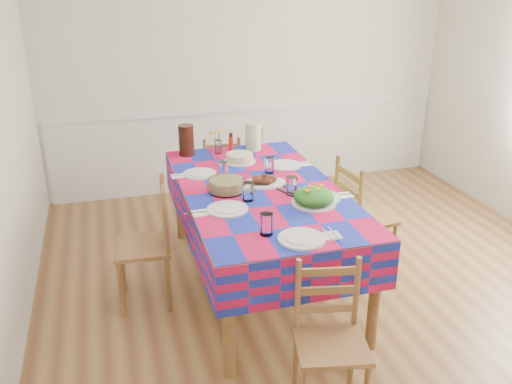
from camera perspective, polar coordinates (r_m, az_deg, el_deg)
room at (r=3.73m, az=9.78°, el=6.80°), size 4.58×5.08×2.78m
wainscot at (r=6.21m, az=-0.51°, el=5.06°), size 4.41×0.06×0.92m
dining_table at (r=4.07m, az=0.42°, el=-0.72°), size 1.14×2.13×0.83m
setting_near_head at (r=3.28m, az=3.59°, el=-4.35°), size 0.47×0.32×0.14m
setting_left_near at (r=3.70m, az=-2.32°, el=-1.13°), size 0.51×0.31×0.14m
setting_left_far at (r=4.28m, az=-5.15°, el=2.08°), size 0.48×0.29×0.13m
setting_right_near at (r=3.88m, az=5.82°, el=-0.10°), size 0.53×0.30×0.14m
setting_right_far at (r=4.42m, az=2.55°, el=2.86°), size 0.51×0.29×0.13m
meat_platter at (r=4.09m, az=0.85°, el=1.16°), size 0.34×0.24×0.07m
salad_platter at (r=3.75m, az=6.10°, el=-0.56°), size 0.31×0.31×0.13m
pasta_bowl at (r=3.95m, az=-3.13°, el=0.70°), size 0.26×0.26×0.10m
cake at (r=4.57m, az=-1.72°, el=3.59°), size 0.27×0.27×0.07m
serving_utensils at (r=4.00m, az=3.00°, el=0.32°), size 0.17×0.37×0.01m
flower_vase at (r=4.79m, az=-4.02°, el=5.18°), size 0.14×0.12×0.23m
hot_sauce at (r=4.84m, az=-2.65°, el=5.27°), size 0.04×0.04×0.17m
green_pitcher at (r=4.87m, az=-0.29°, el=5.88°), size 0.14×0.14×0.25m
tea_pitcher at (r=4.76m, az=-7.35°, el=5.43°), size 0.13×0.13×0.27m
name_card at (r=3.18m, az=5.98°, el=-5.72°), size 0.09×0.03×0.02m
chair_near at (r=3.13m, az=7.78°, el=-15.20°), size 0.45×0.44×0.88m
chair_far at (r=5.40m, az=-3.67°, el=1.61°), size 0.42×0.40×0.86m
chair_left at (r=4.05m, az=-11.27°, el=-5.53°), size 0.43×0.45×0.94m
chair_right at (r=4.47m, az=10.96°, el=-2.65°), size 0.44×0.46×0.96m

